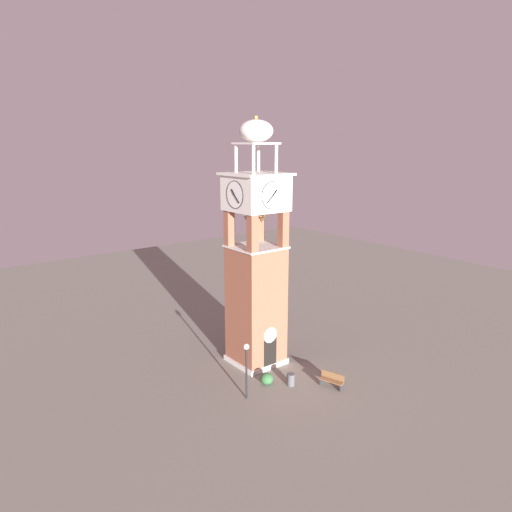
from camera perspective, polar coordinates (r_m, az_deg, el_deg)
The scene contains 6 objects.
ground at distance 35.37m, azimuth 0.00°, elevation -12.44°, with size 80.00×80.00×0.00m, color gray.
clock_tower at distance 32.94m, azimuth 0.00°, elevation -1.61°, with size 3.77×3.77×17.10m.
park_bench at distance 32.22m, azimuth 9.03°, elevation -14.41°, with size 0.89×1.66×0.95m.
lamp_post at distance 29.67m, azimuth -1.16°, elevation -12.37°, with size 0.36×0.36×3.62m.
trash_bin at distance 32.15m, azimuth 4.17°, elevation -14.50°, with size 0.52×0.52×0.80m, color #4C4C51.
shrub_near_entry at distance 32.24m, azimuth 1.30°, elevation -14.43°, with size 0.86×0.86×0.75m, color #336638.
Camera 1 is at (-19.56, -25.07, 15.49)m, focal length 33.50 mm.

